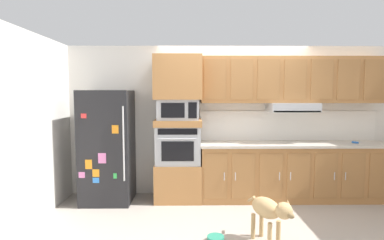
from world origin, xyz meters
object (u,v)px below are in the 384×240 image
at_px(microwave, 178,109).
at_px(dog, 269,210).
at_px(built_in_oven, 178,144).
at_px(screwdriver, 355,142).
at_px(refrigerator, 108,146).
at_px(dog_food_bowl, 216,239).

bearing_deg(microwave, dog, -55.04).
xyz_separation_m(built_in_oven, screwdriver, (2.83, -0.05, 0.03)).
height_order(refrigerator, dog_food_bowl, refrigerator).
height_order(screwdriver, dog_food_bowl, screwdriver).
bearing_deg(refrigerator, dog_food_bowl, -40.97).
relative_size(microwave, screwdriver, 3.82).
height_order(built_in_oven, dog, built_in_oven).
distance_m(dog, dog_food_bowl, 0.71).
bearing_deg(microwave, built_in_oven, 179.23).
bearing_deg(dog, built_in_oven, -171.63).
bearing_deg(dog, screwdriver, 103.81).
xyz_separation_m(built_in_oven, dog_food_bowl, (0.48, -1.45, -0.87)).
relative_size(refrigerator, microwave, 2.73).
distance_m(screwdriver, dog_food_bowl, 2.88).
bearing_deg(built_in_oven, dog, -55.04).
xyz_separation_m(refrigerator, dog_food_bowl, (1.59, -1.38, -0.85)).
distance_m(built_in_oven, dog_food_bowl, 1.76).
height_order(screwdriver, dog, screwdriver).
height_order(built_in_oven, screwdriver, built_in_oven).
xyz_separation_m(built_in_oven, dog, (1.08, -1.54, -0.50)).
relative_size(microwave, dog, 0.92).
height_order(refrigerator, microwave, refrigerator).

